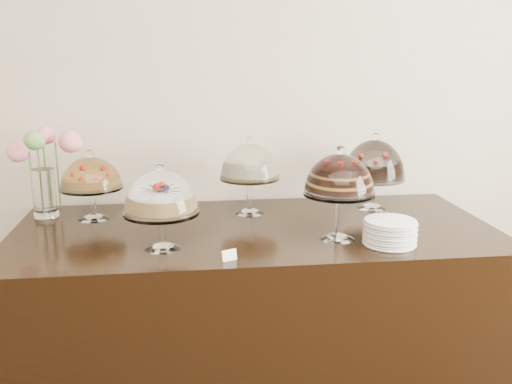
{
  "coord_description": "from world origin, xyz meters",
  "views": [
    {
      "loc": [
        -0.45,
        -0.04,
        1.69
      ],
      "look_at": [
        -0.14,
        2.4,
        1.08
      ],
      "focal_mm": 40.0,
      "sensor_mm": 36.0,
      "label": 1
    }
  ],
  "objects": [
    {
      "name": "cake_stand_cheesecake",
      "position": [
        -0.14,
        2.69,
        1.15
      ],
      "size": [
        0.3,
        0.3,
        0.39
      ],
      "color": "white",
      "rests_on": "display_counter"
    },
    {
      "name": "wall_back",
      "position": [
        0.0,
        3.0,
        1.5
      ],
      "size": [
        5.0,
        0.04,
        3.0
      ],
      "primitive_type": "cube",
      "color": "beige",
      "rests_on": "ground"
    },
    {
      "name": "display_counter",
      "position": [
        -0.14,
        2.45,
        0.45
      ],
      "size": [
        2.2,
        1.0,
        0.9
      ],
      "primitive_type": "cube",
      "color": "black",
      "rests_on": "ground"
    },
    {
      "name": "cake_stand_choco_layer",
      "position": [
        0.2,
        2.24,
        1.17
      ],
      "size": [
        0.31,
        0.31,
        0.41
      ],
      "color": "white",
      "rests_on": "display_counter"
    },
    {
      "name": "flower_vase",
      "position": [
        -1.12,
        2.76,
        1.16
      ],
      "size": [
        0.35,
        0.24,
        0.44
      ],
      "color": "white",
      "rests_on": "display_counter"
    },
    {
      "name": "price_card_left",
      "position": [
        -0.29,
        2.03,
        0.92
      ],
      "size": [
        0.06,
        0.04,
        0.04
      ],
      "primitive_type": "cube",
      "rotation": [
        -0.21,
        0.0,
        0.38
      ],
      "color": "white",
      "rests_on": "display_counter"
    },
    {
      "name": "plate_stack",
      "position": [
        0.39,
        2.14,
        0.95
      ],
      "size": [
        0.22,
        0.22,
        0.1
      ],
      "color": "white",
      "rests_on": "display_counter"
    },
    {
      "name": "cake_stand_sugar_sponge",
      "position": [
        -0.55,
        2.21,
        1.12
      ],
      "size": [
        0.31,
        0.31,
        0.36
      ],
      "color": "white",
      "rests_on": "display_counter"
    },
    {
      "name": "cake_stand_dark_choco",
      "position": [
        0.5,
        2.7,
        1.14
      ],
      "size": [
        0.32,
        0.32,
        0.39
      ],
      "color": "white",
      "rests_on": "display_counter"
    },
    {
      "name": "cake_stand_fruit_tart",
      "position": [
        -0.9,
        2.68,
        1.11
      ],
      "size": [
        0.3,
        0.3,
        0.34
      ],
      "color": "white",
      "rests_on": "display_counter"
    }
  ]
}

